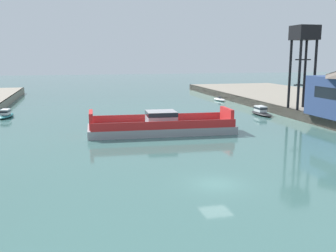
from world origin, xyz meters
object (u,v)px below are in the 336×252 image
at_px(chain_ferry, 161,126).
at_px(moored_boat_near_right, 261,112).
at_px(moored_boat_near_left, 220,99).
at_px(crane_tower, 304,42).
at_px(moored_boat_mid_left, 6,114).

relative_size(chain_ferry, moored_boat_near_right, 3.07).
bearing_deg(moored_boat_near_left, crane_tower, -82.19).
bearing_deg(chain_ferry, moored_boat_near_right, 28.70).
relative_size(moored_boat_near_left, crane_tower, 0.36).
bearing_deg(chain_ferry, moored_boat_mid_left, 139.74).
distance_m(chain_ferry, crane_tower, 30.08).
bearing_deg(crane_tower, moored_boat_near_right, 136.23).
height_order(moored_boat_near_left, moored_boat_near_right, moored_boat_near_right).
distance_m(moored_boat_near_left, moored_boat_near_right, 23.66).
distance_m(chain_ferry, moored_boat_mid_left, 30.89).
bearing_deg(moored_boat_near_right, moored_boat_mid_left, 169.83).
distance_m(moored_boat_near_left, moored_boat_mid_left, 48.81).
bearing_deg(crane_tower, chain_ferry, -165.03).
bearing_deg(moored_boat_near_left, moored_boat_near_right, -92.56).
xyz_separation_m(moored_boat_near_left, moored_boat_mid_left, (-46.27, -15.52, 0.26)).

